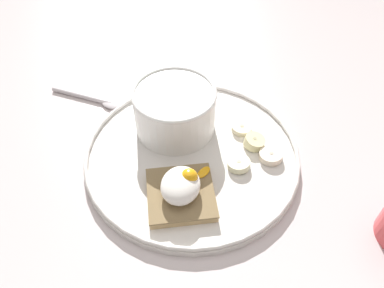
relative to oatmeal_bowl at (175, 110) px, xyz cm
name	(u,v)px	position (x,y,z in cm)	size (l,w,h in cm)	color
ground_plane	(192,162)	(-4.80, -3.47, -5.47)	(120.00, 120.00, 2.00)	beige
plate	(192,154)	(-4.80, -3.47, -3.67)	(30.81, 30.81, 1.60)	silver
oatmeal_bowl	(175,110)	(0.00, 0.00, 0.00)	(12.16, 12.16, 6.99)	white
toast_slice	(184,195)	(-12.54, -3.89, -2.73)	(10.80, 10.80, 1.32)	olive
poached_egg	(185,185)	(-12.40, -3.96, -0.69)	(7.77, 5.52, 3.29)	white
banana_slice_front	(254,142)	(-1.61, -12.09, -2.66)	(3.05, 3.25, 1.89)	beige
banana_slice_left	(242,128)	(1.20, -10.01, -3.02)	(3.56, 3.56, 0.95)	#F3E5BB
banana_slice_back	(239,164)	(-5.95, -10.28, -2.90)	(4.55, 4.56, 1.33)	#EAEABC
banana_slice_right	(271,155)	(-3.60, -14.60, -2.89)	(4.27, 4.31, 1.29)	#F3E3C9
spoon	(96,100)	(4.33, 14.64, -4.07)	(3.64, 13.30, 0.80)	silver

